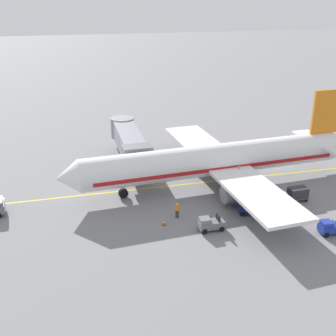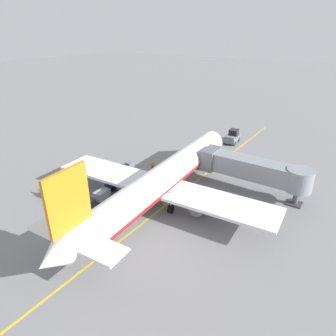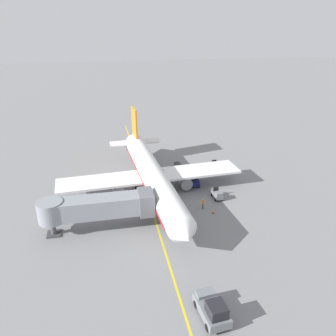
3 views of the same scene
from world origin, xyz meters
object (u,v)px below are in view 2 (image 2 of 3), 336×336
at_px(jet_bridge, 253,169).
at_px(baggage_tug_lead, 115,184).
at_px(pushback_tractor, 232,137).
at_px(baggage_cart_front, 102,195).
at_px(ground_crew_wing_walker, 152,166).
at_px(baggage_cart_second_in_train, 87,206).
at_px(parked_airliner, 162,180).
at_px(baggage_tug_trailing, 54,190).
at_px(baggage_tug_spare, 127,168).
at_px(safety_cone_nose_left, 153,164).

xyz_separation_m(jet_bridge, baggage_tug_lead, (-16.36, -10.02, -2.74)).
bearing_deg(baggage_tug_lead, pushback_tractor, 77.32).
xyz_separation_m(baggage_cart_front, ground_crew_wing_walker, (-0.09, 11.09, 0.00)).
bearing_deg(baggage_cart_second_in_train, baggage_cart_front, 96.34).
relative_size(jet_bridge, pushback_tractor, 3.27).
relative_size(parked_airliner, baggage_cart_second_in_train, 12.76).
distance_m(parked_airliner, pushback_tractor, 26.55).
xyz_separation_m(pushback_tractor, ground_crew_wing_walker, (-5.12, -19.71, -0.15)).
xyz_separation_m(jet_bridge, baggage_tug_trailing, (-21.94, -16.04, -2.74)).
xyz_separation_m(baggage_cart_second_in_train, ground_crew_wing_walker, (-0.41, 14.01, 0.00)).
relative_size(baggage_cart_front, baggage_cart_second_in_train, 1.00).
xyz_separation_m(jet_bridge, baggage_tug_spare, (-18.51, -4.98, -2.74)).
bearing_deg(jet_bridge, baggage_tug_lead, -148.52).
distance_m(pushback_tractor, ground_crew_wing_walker, 20.36).
bearing_deg(jet_bridge, baggage_tug_trailing, -143.83).
bearing_deg(baggage_tug_spare, parked_airliner, -23.24).
bearing_deg(parked_airliner, safety_cone_nose_left, 132.82).
height_order(ground_crew_wing_walker, safety_cone_nose_left, ground_crew_wing_walker).
distance_m(pushback_tractor, baggage_tug_trailing, 35.28).
bearing_deg(baggage_cart_second_in_train, safety_cone_nose_left, 95.64).
bearing_deg(pushback_tractor, baggage_tug_lead, -102.68).
distance_m(baggage_cart_front, baggage_cart_second_in_train, 2.94).
bearing_deg(baggage_cart_front, baggage_tug_lead, 107.29).
distance_m(baggage_tug_trailing, safety_cone_nose_left, 16.19).
relative_size(parked_airliner, ground_crew_wing_walker, 22.10).
bearing_deg(baggage_tug_trailing, baggage_tug_lead, 47.17).
bearing_deg(safety_cone_nose_left, baggage_tug_trailing, -109.75).
height_order(parked_airliner, jet_bridge, parked_airliner).
xyz_separation_m(baggage_tug_lead, safety_cone_nose_left, (-0.12, 9.21, -0.42)).
bearing_deg(baggage_tug_spare, ground_crew_wing_walker, 38.33).
xyz_separation_m(pushback_tractor, baggage_tug_spare, (-8.29, -22.21, -0.39)).
height_order(parked_airliner, baggage_tug_spare, parked_airliner).
xyz_separation_m(jet_bridge, ground_crew_wing_walker, (-15.34, -2.47, -2.50)).
relative_size(pushback_tractor, baggage_tug_spare, 1.81).
relative_size(jet_bridge, baggage_cart_front, 5.14).
relative_size(jet_bridge, baggage_tug_trailing, 5.92).
height_order(parked_airliner, safety_cone_nose_left, parked_airliner).
bearing_deg(baggage_tug_lead, ground_crew_wing_walker, 82.34).
relative_size(jet_bridge, ground_crew_wing_walker, 8.90).
bearing_deg(pushback_tractor, baggage_tug_trailing, -109.40).
bearing_deg(baggage_cart_front, baggage_tug_spare, 110.79).
distance_m(baggage_cart_second_in_train, ground_crew_wing_walker, 14.01).
bearing_deg(baggage_tug_lead, safety_cone_nose_left, 90.74).
height_order(baggage_cart_front, baggage_cart_second_in_train, same).
xyz_separation_m(parked_airliner, baggage_tug_trailing, (-13.24, -6.85, -2.47)).
bearing_deg(parked_airliner, jet_bridge, 46.54).
distance_m(pushback_tractor, baggage_cart_front, 31.21).
bearing_deg(jet_bridge, baggage_tug_spare, -164.95).
height_order(parked_airliner, baggage_tug_lead, parked_airliner).
bearing_deg(safety_cone_nose_left, parked_airliner, -47.18).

